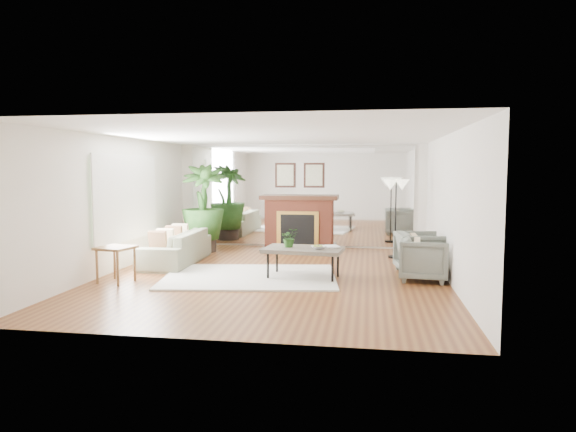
% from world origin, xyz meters
% --- Properties ---
extents(ground, '(7.00, 7.00, 0.00)m').
position_xyz_m(ground, '(0.00, 0.00, 0.00)').
color(ground, '#5E3018').
rests_on(ground, ground).
extents(wall_left, '(0.02, 7.00, 2.50)m').
position_xyz_m(wall_left, '(-2.99, 0.00, 1.25)').
color(wall_left, white).
rests_on(wall_left, ground).
extents(wall_right, '(0.02, 7.00, 2.50)m').
position_xyz_m(wall_right, '(2.99, 0.00, 1.25)').
color(wall_right, white).
rests_on(wall_right, ground).
extents(wall_back, '(6.00, 0.02, 2.50)m').
position_xyz_m(wall_back, '(0.00, 3.49, 1.25)').
color(wall_back, white).
rests_on(wall_back, ground).
extents(mirror_panel, '(5.40, 0.04, 2.40)m').
position_xyz_m(mirror_panel, '(0.00, 3.47, 1.25)').
color(mirror_panel, silver).
rests_on(mirror_panel, wall_back).
extents(window_panel, '(0.04, 2.40, 1.50)m').
position_xyz_m(window_panel, '(-2.96, 0.40, 1.35)').
color(window_panel, '#B2E09E').
rests_on(window_panel, wall_left).
extents(fireplace, '(1.85, 0.83, 2.05)m').
position_xyz_m(fireplace, '(0.00, 3.26, 0.66)').
color(fireplace, brown).
rests_on(fireplace, ground).
extents(area_rug, '(3.23, 2.51, 0.03)m').
position_xyz_m(area_rug, '(-0.39, -0.19, 0.02)').
color(area_rug, white).
rests_on(area_rug, ground).
extents(coffee_table, '(1.42, 0.92, 0.54)m').
position_xyz_m(coffee_table, '(0.55, -0.12, 0.49)').
color(coffee_table, '#655C50').
rests_on(coffee_table, ground).
extents(sofa, '(0.93, 2.23, 0.64)m').
position_xyz_m(sofa, '(-2.19, 0.93, 0.32)').
color(sofa, gray).
rests_on(sofa, ground).
extents(armchair_back, '(0.96, 0.94, 0.76)m').
position_xyz_m(armchair_back, '(2.60, 0.66, 0.38)').
color(armchair_back, slate).
rests_on(armchair_back, ground).
extents(armchair_front, '(0.88, 0.86, 0.73)m').
position_xyz_m(armchair_front, '(2.60, 0.04, 0.37)').
color(armchair_front, slate).
rests_on(armchair_front, ground).
extents(side_table, '(0.64, 0.64, 0.61)m').
position_xyz_m(side_table, '(-2.52, -0.92, 0.51)').
color(side_table, olive).
rests_on(side_table, ground).
extents(potted_ficus, '(1.23, 1.23, 2.01)m').
position_xyz_m(potted_ficus, '(-2.10, 2.40, 1.07)').
color(potted_ficus, black).
rests_on(potted_ficus, ground).
extents(floor_lamp, '(0.55, 0.30, 1.68)m').
position_xyz_m(floor_lamp, '(2.22, 2.25, 1.44)').
color(floor_lamp, black).
rests_on(floor_lamp, ground).
extents(tabletop_plant, '(0.37, 0.35, 0.33)m').
position_xyz_m(tabletop_plant, '(0.29, -0.07, 0.70)').
color(tabletop_plant, '#305C22').
rests_on(tabletop_plant, coffee_table).
extents(fruit_bowl, '(0.30, 0.30, 0.06)m').
position_xyz_m(fruit_bowl, '(0.81, -0.22, 0.57)').
color(fruit_bowl, olive).
rests_on(fruit_bowl, coffee_table).
extents(book, '(0.30, 0.36, 0.02)m').
position_xyz_m(book, '(0.93, 0.00, 0.55)').
color(book, olive).
rests_on(book, coffee_table).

